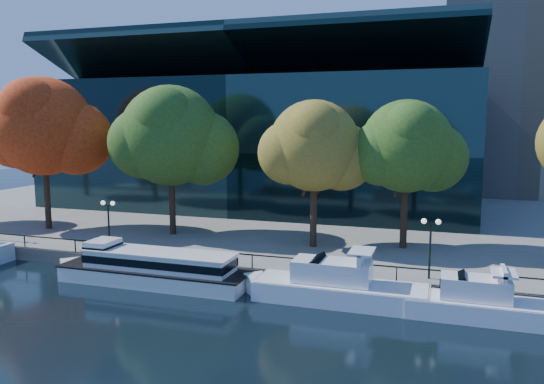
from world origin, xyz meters
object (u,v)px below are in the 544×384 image
(tree_2, at_px, (172,138))
(tree_4, at_px, (408,148))
(lamp_1, at_px, (108,214))
(cruiser_near, at_px, (333,285))
(tree_3, at_px, (316,148))
(tree_1, at_px, (44,129))
(tour_boat, at_px, (149,267))
(lamp_2, at_px, (431,235))
(cruiser_far, at_px, (475,302))

(tree_2, distance_m, tree_4, 20.52)
(tree_2, height_order, lamp_1, tree_2)
(cruiser_near, xyz_separation_m, tree_3, (-3.58, 9.99, 8.09))
(tree_1, relative_size, tree_2, 1.07)
(lamp_1, bearing_deg, cruiser_near, -10.79)
(tour_boat, relative_size, tree_2, 1.12)
(cruiser_near, height_order, tree_4, tree_4)
(lamp_2, bearing_deg, tree_2, 162.83)
(tree_4, xyz_separation_m, lamp_1, (-22.52, -8.20, -5.17))
(cruiser_near, xyz_separation_m, tree_1, (-29.56, 9.12, 9.52))
(tree_4, relative_size, lamp_2, 2.99)
(tree_1, bearing_deg, cruiser_far, -13.88)
(tree_2, height_order, lamp_2, tree_2)
(cruiser_near, distance_m, tree_4, 14.74)
(cruiser_near, bearing_deg, tour_boat, -178.80)
(tree_4, bearing_deg, cruiser_near, -106.73)
(lamp_1, bearing_deg, lamp_2, 0.00)
(cruiser_far, xyz_separation_m, tree_1, (-37.95, 9.37, 9.60))
(tree_1, height_order, tree_2, tree_1)
(cruiser_far, xyz_separation_m, lamp_2, (-2.69, 3.87, 2.99))
(tree_1, bearing_deg, tree_3, 1.91)
(tour_boat, height_order, lamp_1, lamp_1)
(tree_1, height_order, tree_4, tree_1)
(cruiser_near, relative_size, lamp_1, 2.98)
(tree_1, distance_m, tree_2, 12.75)
(lamp_1, bearing_deg, tree_3, 22.49)
(tour_boat, xyz_separation_m, lamp_2, (18.73, 3.89, 2.76))
(tree_3, height_order, lamp_2, tree_3)
(cruiser_far, relative_size, tree_4, 0.80)
(cruiser_near, bearing_deg, lamp_1, 169.21)
(tree_1, xyz_separation_m, tree_3, (25.98, 0.86, -1.43))
(tree_3, bearing_deg, cruiser_far, -40.55)
(tree_4, bearing_deg, tour_boat, -143.90)
(tour_boat, xyz_separation_m, tree_1, (-16.53, 9.39, 9.38))
(cruiser_far, distance_m, tree_2, 28.92)
(tree_1, relative_size, tree_4, 1.20)
(tree_4, distance_m, lamp_1, 24.51)
(lamp_2, bearing_deg, cruiser_far, -55.19)
(tree_3, relative_size, lamp_2, 2.99)
(tree_3, xyz_separation_m, lamp_2, (9.28, -6.37, -5.19))
(tour_boat, relative_size, lamp_1, 3.74)
(lamp_1, bearing_deg, tree_1, 152.53)
(cruiser_far, distance_m, lamp_1, 27.79)
(tour_boat, xyz_separation_m, cruiser_far, (21.42, 0.02, -0.22))
(tree_1, distance_m, tree_4, 33.25)
(tree_4, bearing_deg, lamp_1, -159.99)
(tree_2, bearing_deg, tree_1, -173.31)
(tree_1, bearing_deg, tree_2, 6.69)
(tree_4, height_order, lamp_2, tree_4)
(cruiser_near, bearing_deg, tree_1, 162.85)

